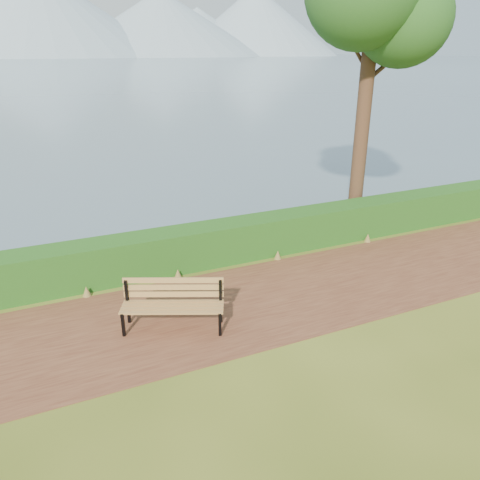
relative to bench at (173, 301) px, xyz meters
name	(u,v)px	position (x,y,z in m)	size (l,w,h in m)	color
ground	(257,309)	(1.79, -0.08, -0.57)	(140.00, 140.00, 0.00)	#454F16
path	(251,302)	(1.79, 0.22, -0.56)	(40.00, 3.40, 0.01)	#4F271B
hedge	(212,244)	(1.79, 2.52, -0.07)	(32.00, 0.85, 1.00)	#154313
water	(23,61)	(1.79, 259.92, -0.56)	(700.00, 510.00, 0.00)	slate
bench	(173,301)	(0.00, 0.00, 0.00)	(2.02, 1.31, 0.98)	black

